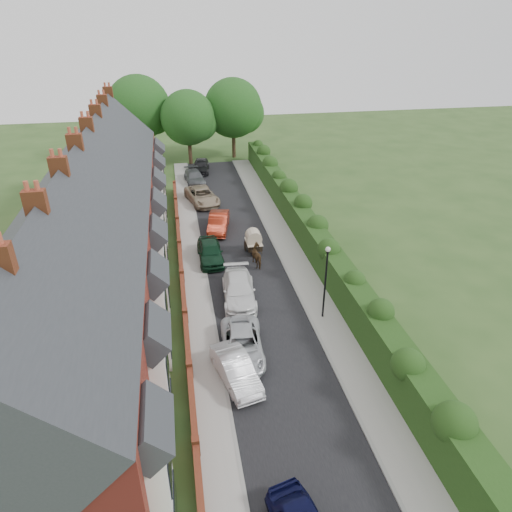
{
  "coord_description": "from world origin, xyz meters",
  "views": [
    {
      "loc": [
        -5.25,
        -19.02,
        17.5
      ],
      "look_at": [
        -0.04,
        9.1,
        2.2
      ],
      "focal_mm": 32.0,
      "sensor_mm": 36.0,
      "label": 1
    }
  ],
  "objects_px": {
    "car_red": "(218,222)",
    "horse": "(258,256)",
    "lamppost": "(326,274)",
    "car_beige": "(202,196)",
    "car_green": "(210,252)",
    "car_black": "(201,166)",
    "car_silver_b": "(242,345)",
    "car_white": "(239,290)",
    "car_silver_a": "(236,370)",
    "horse_cart": "(254,240)",
    "car_grey": "(195,177)"
  },
  "relations": [
    {
      "from": "car_beige",
      "to": "car_black",
      "type": "bearing_deg",
      "value": 73.62
    },
    {
      "from": "car_silver_a",
      "to": "car_white",
      "type": "xyz_separation_m",
      "value": [
        1.33,
        7.72,
        0.05
      ]
    },
    {
      "from": "horse_cart",
      "to": "car_black",
      "type": "bearing_deg",
      "value": 96.49
    },
    {
      "from": "horse_cart",
      "to": "lamppost",
      "type": "bearing_deg",
      "value": -74.03
    },
    {
      "from": "lamppost",
      "to": "car_green",
      "type": "bearing_deg",
      "value": 125.21
    },
    {
      "from": "car_black",
      "to": "horse_cart",
      "type": "height_order",
      "value": "horse_cart"
    },
    {
      "from": "car_silver_a",
      "to": "car_silver_b",
      "type": "bearing_deg",
      "value": 57.99
    },
    {
      "from": "car_silver_b",
      "to": "car_silver_a",
      "type": "bearing_deg",
      "value": -103.47
    },
    {
      "from": "car_white",
      "to": "car_black",
      "type": "relative_size",
      "value": 1.14
    },
    {
      "from": "car_silver_b",
      "to": "car_red",
      "type": "bearing_deg",
      "value": 92.97
    },
    {
      "from": "horse",
      "to": "car_silver_b",
      "type": "bearing_deg",
      "value": 64.2
    },
    {
      "from": "lamppost",
      "to": "car_beige",
      "type": "relative_size",
      "value": 0.92
    },
    {
      "from": "car_silver_a",
      "to": "car_beige",
      "type": "height_order",
      "value": "car_beige"
    },
    {
      "from": "car_green",
      "to": "car_silver_a",
      "type": "bearing_deg",
      "value": -90.52
    },
    {
      "from": "car_red",
      "to": "horse_cart",
      "type": "xyz_separation_m",
      "value": [
        2.33,
        -4.94,
        0.41
      ]
    },
    {
      "from": "car_silver_a",
      "to": "car_red",
      "type": "relative_size",
      "value": 0.93
    },
    {
      "from": "car_white",
      "to": "lamppost",
      "type": "bearing_deg",
      "value": -27.68
    },
    {
      "from": "car_red",
      "to": "car_black",
      "type": "height_order",
      "value": "car_black"
    },
    {
      "from": "lamppost",
      "to": "horse",
      "type": "bearing_deg",
      "value": 109.97
    },
    {
      "from": "car_silver_a",
      "to": "car_red",
      "type": "distance_m",
      "value": 19.31
    },
    {
      "from": "car_white",
      "to": "car_grey",
      "type": "xyz_separation_m",
      "value": [
        -1.4,
        24.93,
        -0.06
      ]
    },
    {
      "from": "lamppost",
      "to": "car_black",
      "type": "height_order",
      "value": "lamppost"
    },
    {
      "from": "car_green",
      "to": "lamppost",
      "type": "bearing_deg",
      "value": -55.6
    },
    {
      "from": "car_white",
      "to": "horse",
      "type": "relative_size",
      "value": 2.77
    },
    {
      "from": "car_beige",
      "to": "car_silver_a",
      "type": "bearing_deg",
      "value": -103.21
    },
    {
      "from": "lamppost",
      "to": "car_grey",
      "type": "bearing_deg",
      "value": 102.85
    },
    {
      "from": "car_silver_a",
      "to": "car_black",
      "type": "distance_m",
      "value": 36.76
    },
    {
      "from": "car_silver_a",
      "to": "car_grey",
      "type": "xyz_separation_m",
      "value": [
        -0.07,
        32.65,
        -0.01
      ]
    },
    {
      "from": "car_white",
      "to": "car_silver_a",
      "type": "bearing_deg",
      "value": -95.53
    },
    {
      "from": "car_silver_a",
      "to": "car_green",
      "type": "distance_m",
      "value": 13.67
    },
    {
      "from": "car_white",
      "to": "car_green",
      "type": "relative_size",
      "value": 1.13
    },
    {
      "from": "car_white",
      "to": "car_silver_b",
      "type": "bearing_deg",
      "value": -92.43
    },
    {
      "from": "car_silver_b",
      "to": "horse_cart",
      "type": "relative_size",
      "value": 1.78
    },
    {
      "from": "car_red",
      "to": "car_beige",
      "type": "relative_size",
      "value": 0.84
    },
    {
      "from": "car_red",
      "to": "car_black",
      "type": "bearing_deg",
      "value": 102.5
    },
    {
      "from": "lamppost",
      "to": "horse_cart",
      "type": "xyz_separation_m",
      "value": [
        -2.78,
        9.73,
        -2.11
      ]
    },
    {
      "from": "car_white",
      "to": "car_red",
      "type": "bearing_deg",
      "value": 94.84
    },
    {
      "from": "car_red",
      "to": "horse",
      "type": "distance_m",
      "value": 7.39
    },
    {
      "from": "car_white",
      "to": "horse",
      "type": "height_order",
      "value": "horse"
    },
    {
      "from": "car_silver_a",
      "to": "car_beige",
      "type": "xyz_separation_m",
      "value": [
        0.3,
        26.28,
        0.06
      ]
    },
    {
      "from": "car_white",
      "to": "car_grey",
      "type": "relative_size",
      "value": 1.08
    },
    {
      "from": "car_white",
      "to": "horse",
      "type": "bearing_deg",
      "value": 68.26
    },
    {
      "from": "horse",
      "to": "car_grey",
      "type": "bearing_deg",
      "value": -90.02
    },
    {
      "from": "lamppost",
      "to": "car_black",
      "type": "bearing_deg",
      "value": 99.42
    },
    {
      "from": "car_beige",
      "to": "lamppost",
      "type": "bearing_deg",
      "value": -87.01
    },
    {
      "from": "car_black",
      "to": "horse_cart",
      "type": "xyz_separation_m",
      "value": [
        2.55,
        -22.42,
        0.39
      ]
    },
    {
      "from": "car_green",
      "to": "car_black",
      "type": "xyz_separation_m",
      "value": [
        1.07,
        23.07,
        -0.01
      ]
    },
    {
      "from": "lamppost",
      "to": "car_beige",
      "type": "xyz_separation_m",
      "value": [
        -6.03,
        21.68,
        -2.52
      ]
    },
    {
      "from": "car_silver_a",
      "to": "horse",
      "type": "xyz_separation_m",
      "value": [
        3.55,
        12.26,
        0.09
      ]
    },
    {
      "from": "car_beige",
      "to": "horse",
      "type": "height_order",
      "value": "horse"
    }
  ]
}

